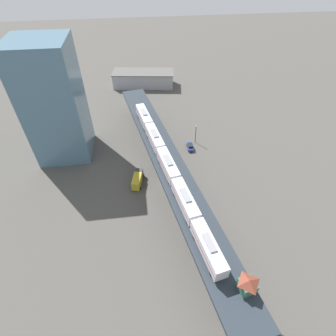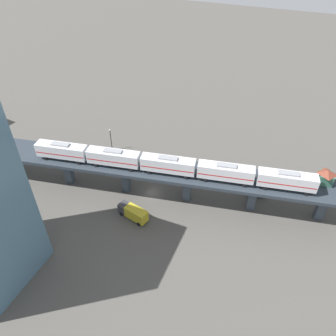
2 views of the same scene
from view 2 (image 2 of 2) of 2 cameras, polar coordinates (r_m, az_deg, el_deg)
ground_plane at (r=80.59m, az=-2.75°, el=-4.38°), size 400.00×400.00×0.00m
elevated_viaduct at (r=75.92m, az=-2.77°, el=-0.53°), size 25.61×91.93×8.20m
subway_train at (r=71.79m, az=-0.00°, el=0.65°), size 14.52×61.81×4.45m
signal_hut at (r=77.47m, az=25.82°, el=-1.33°), size 3.77×3.77×3.40m
street_car_black at (r=82.46m, az=15.19°, el=-3.92°), size 3.05×4.74×1.89m
street_car_blue at (r=92.23m, az=-8.69°, el=2.34°), size 1.98×4.41×1.89m
delivery_truck at (r=73.83m, az=-6.06°, el=-7.72°), size 3.79×7.52×3.20m
street_lamp at (r=93.66m, az=-9.94°, el=5.18°), size 0.44×0.44×6.94m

